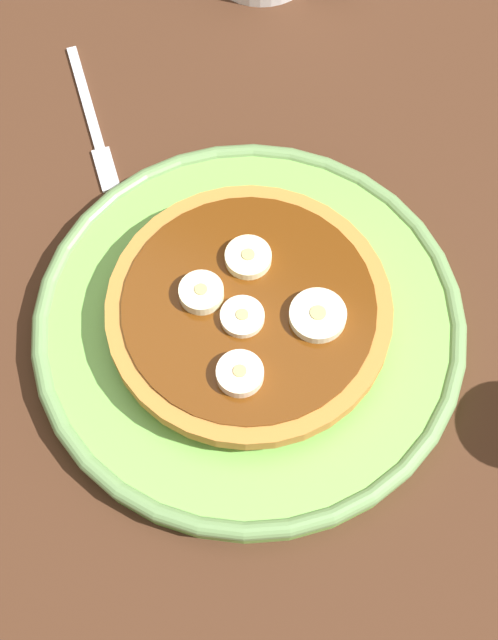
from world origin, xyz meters
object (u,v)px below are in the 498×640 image
Objects in this scene: plate at (249,326)px; banana_slice_3 at (201,293)px; banana_slice_1 at (240,374)px; banana_slice_2 at (248,258)px; fork at (93,124)px; banana_slice_0 at (249,320)px; banana_slice_4 at (318,316)px; pancake_stack at (248,307)px.

plate is 4.33cm from banana_slice_3.
banana_slice_2 is at bearing 110.30° from banana_slice_1.
banana_slice_3 is (-2.85, -0.57, 3.21)cm from plate.
banana_slice_2 is at bearing -26.25° from fork.
banana_slice_1 and banana_slice_3 have the same top height.
banana_slice_1 reaches higher than banana_slice_0.
plate is 19.50cm from fork.
banana_slice_0 is 4.06cm from banana_slice_4.
pancake_stack is 2.01cm from banana_slice_0.
banana_slice_3 is at bearing -160.00° from pancake_stack.
fork is at bearing 141.50° from banana_slice_3.
plate is at bearing -168.14° from banana_slice_4.
pancake_stack is at bearing 108.73° from banana_slice_1.
banana_slice_3 reaches higher than banana_slice_0.
banana_slice_0 is (0.67, -1.36, 1.33)cm from pancake_stack.
banana_slice_1 is at bearing -69.70° from banana_slice_2.
banana_slice_2 is at bearing 114.35° from banana_slice_0.
pancake_stack is (-0.25, 0.38, 1.74)cm from plate.
banana_slice_2 reaches higher than banana_slice_0.
plate is 10.02× the size of banana_slice_3.
banana_slice_4 is 22.99cm from fork.
banana_slice_1 reaches higher than fork.
fork is (-16.29, 9.93, -2.53)cm from pancake_stack.
banana_slice_1 is (0.95, -3.42, 0.12)cm from banana_slice_0.
banana_slice_0 is at bearing -33.67° from fork.
banana_slice_3 reaches higher than fork.
banana_slice_4 is at bearing -24.70° from fork.
banana_slice_4 is (2.67, 5.25, -0.04)cm from banana_slice_1.
banana_slice_3 is at bearing -38.50° from fork.
banana_slice_2 is at bearing 65.07° from banana_slice_3.
pancake_stack is at bearing -31.38° from fork.
banana_slice_0 is 0.98× the size of banana_slice_3.
banana_slice_1 is at bearing -72.66° from plate.
banana_slice_0 is 0.25× the size of fork.
banana_slice_4 is at bearing 11.62° from banana_slice_3.
banana_slice_0 is (0.42, -0.98, 3.07)cm from plate.
banana_slice_1 reaches higher than plate.
fork is at bearing 148.62° from pancake_stack.
fork is at bearing 140.59° from banana_slice_1.
banana_slice_2 is 1.06× the size of banana_slice_3.
banana_slice_1 is 23.51cm from fork.
banana_slice_3 is 0.79× the size of banana_slice_4.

